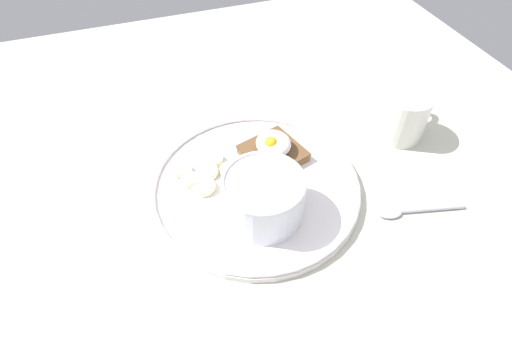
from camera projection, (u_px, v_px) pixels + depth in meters
ground_plane at (256, 194)px, 60.69cm from camera, size 120.00×120.00×2.00cm
plate at (256, 186)px, 59.37cm from camera, size 30.88×30.88×1.60cm
oatmeal_bowl at (263, 197)px, 53.29cm from camera, size 11.22×11.22×6.83cm
toast_slice at (273, 153)px, 62.68cm from camera, size 10.54×10.54×1.51cm
poached_egg at (273, 144)px, 61.12cm from camera, size 5.82×5.38×3.13cm
banana_slice_front at (230, 171)px, 60.15cm from camera, size 4.20×4.17×1.57cm
banana_slice_left at (204, 186)px, 58.25cm from camera, size 3.59×3.69×1.60cm
banana_slice_back at (214, 160)px, 62.10cm from camera, size 4.13×4.13×1.07cm
banana_slice_right at (190, 180)px, 59.17cm from camera, size 3.06×3.11×1.18cm
banana_slice_inner at (182, 170)px, 60.57cm from camera, size 3.44×3.52×1.33cm
banana_slice_outer at (208, 172)px, 60.32cm from camera, size 3.93×4.00×1.34cm
coffee_mug at (403, 114)px, 65.59cm from camera, size 8.79×10.33×8.03cm
spoon at (409, 210)px, 56.79cm from camera, size 4.55×12.73×0.80cm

